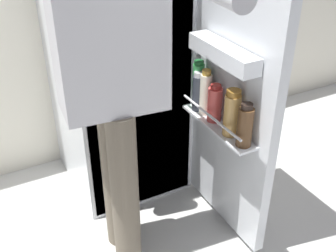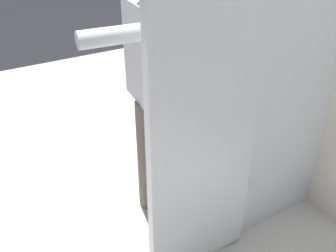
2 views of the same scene
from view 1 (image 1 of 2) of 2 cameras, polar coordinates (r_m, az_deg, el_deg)
name	(u,v)px [view 1 (image 1 of 2)]	position (r m, az deg, el deg)	size (l,w,h in m)	color
ground_plane	(165,232)	(2.20, -0.34, -14.16)	(6.33, 6.33, 0.00)	silver
refrigerator	(122,43)	(2.15, -6.25, 11.14)	(0.64, 1.21, 1.67)	silver
person	(114,71)	(1.60, -7.31, 7.38)	(0.51, 0.72, 1.56)	#665B4C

